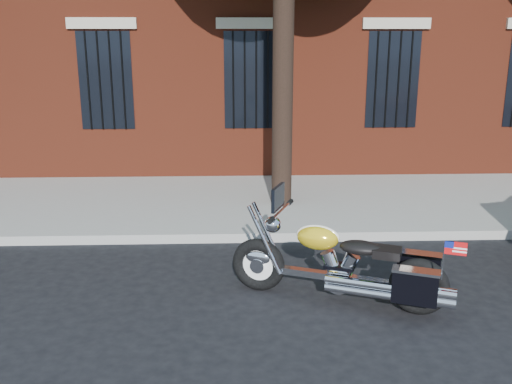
{
  "coord_description": "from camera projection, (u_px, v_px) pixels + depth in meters",
  "views": [
    {
      "loc": [
        -0.32,
        -7.03,
        3.13
      ],
      "look_at": [
        -0.04,
        0.8,
        0.96
      ],
      "focal_mm": 40.0,
      "sensor_mm": 36.0,
      "label": 1
    }
  ],
  "objects": [
    {
      "name": "sidewalk",
      "position": [
        253.0,
        202.0,
        10.74
      ],
      "size": [
        40.0,
        3.6,
        0.15
      ],
      "primitive_type": "cube",
      "color": "gray",
      "rests_on": "ground"
    },
    {
      "name": "motorcycle",
      "position": [
        347.0,
        267.0,
        6.74
      ],
      "size": [
        2.5,
        1.45,
        1.39
      ],
      "rotation": [
        0.0,
        0.0,
        -0.38
      ],
      "color": "black",
      "rests_on": "ground"
    },
    {
      "name": "curb",
      "position": [
        257.0,
        236.0,
        8.92
      ],
      "size": [
        40.0,
        0.16,
        0.15
      ],
      "primitive_type": "cube",
      "color": "gray",
      "rests_on": "ground"
    },
    {
      "name": "ground",
      "position": [
        261.0,
        277.0,
        7.62
      ],
      "size": [
        120.0,
        120.0,
        0.0
      ],
      "primitive_type": "plane",
      "color": "black",
      "rests_on": "ground"
    }
  ]
}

